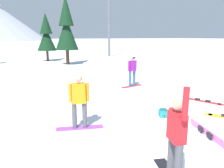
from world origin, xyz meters
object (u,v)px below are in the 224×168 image
Objects in this scene: snowboarder_midground at (79,100)px; pine_tree_twin at (66,28)px; snowboarder_background at (132,70)px; pine_tree_short at (46,35)px; loose_snowboard_far_spare at (206,132)px; loose_snowboard_near_right at (203,101)px; backpack_teal at (163,113)px; snowboarder_foreground at (176,137)px; ski_lift_tower at (109,12)px.

pine_tree_twin is at bearing 74.70° from snowboarder_midground.
pine_tree_short is at bearing 94.94° from snowboarder_background.
loose_snowboard_near_right is at bearing 41.16° from loose_snowboard_far_spare.
pine_tree_short is at bearing 89.39° from backpack_teal.
snowboarder_foreground is at bearing -145.18° from loose_snowboard_near_right.
snowboarder_midground is 3.88m from loose_snowboard_far_spare.
snowboarder_background reaches higher than backpack_teal.
snowboarder_background is (4.74, 4.27, 0.03)m from snowboarder_midground.
pine_tree_short is at bearing 89.38° from loose_snowboard_far_spare.
pine_tree_short is (-1.43, 16.58, 2.14)m from snowboarder_background.
snowboarder_midground is at bearing -119.13° from ski_lift_tower.
snowboarder_background is at bearing 105.88° from loose_snowboard_near_right.
snowboarder_foreground is 24.39m from pine_tree_short.
snowboarder_foreground is at bearing -100.54° from pine_tree_twin.
backpack_teal reaches higher than loose_snowboard_near_right.
snowboarder_midground is at bearing 103.70° from snowboarder_foreground.
loose_snowboard_far_spare is 1.86m from backpack_teal.
snowboarder_midground is 0.31× the size of pine_tree_short.
pine_tree_short reaches higher than snowboarder_foreground.
ski_lift_tower reaches higher than pine_tree_short.
loose_snowboard_far_spare is 3.77m from loose_snowboard_near_right.
pine_tree_short reaches higher than loose_snowboard_near_right.
snowboarder_background is at bearing 75.55° from loose_snowboard_far_spare.
snowboarder_background is 16.78m from pine_tree_short.
snowboarder_foreground is 20.16m from pine_tree_twin.
snowboarder_background is 4.31m from loose_snowboard_near_right.
snowboarder_foreground is 0.29× the size of pine_tree_twin.
loose_snowboard_far_spare is at bearing -90.62° from pine_tree_short.
snowboarder_foreground is at bearing -154.82° from loose_snowboard_far_spare.
snowboarder_midground is at bearing -177.87° from loose_snowboard_near_right.
loose_snowboard_far_spare is at bearing -36.50° from snowboarder_midground.
ski_lift_tower reaches higher than snowboarder_midground.
loose_snowboard_far_spare is at bearing -94.33° from pine_tree_twin.
snowboarder_foreground is 29.50m from ski_lift_tower.
pine_tree_twin is (1.16, -4.55, 0.71)m from pine_tree_short.
snowboarder_midground reaches higher than loose_snowboard_near_right.
loose_snowboard_far_spare is at bearing -111.15° from ski_lift_tower.
snowboarder_midground is 5.96m from loose_snowboard_near_right.
loose_snowboard_near_right is 21.02m from pine_tree_short.
loose_snowboard_near_right is at bearing -84.92° from pine_tree_twin.
snowboarder_midground is (-0.81, 3.31, -0.02)m from snowboarder_foreground.
snowboarder_background is at bearing 42.04° from snowboarder_midground.
loose_snowboard_far_spare is at bearing -138.84° from loose_snowboard_near_right.
snowboarder_foreground is at bearing -76.30° from snowboarder_midground.
loose_snowboard_far_spare is 0.15× the size of ski_lift_tower.
ski_lift_tower reaches higher than pine_tree_twin.
backpack_teal is (-2.81, -0.62, 0.09)m from loose_snowboard_near_right.
backpack_teal is at bearing -90.61° from pine_tree_short.
loose_snowboard_far_spare is 0.30× the size of pine_tree_short.
ski_lift_tower is at bearing 65.46° from snowboarder_foreground.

